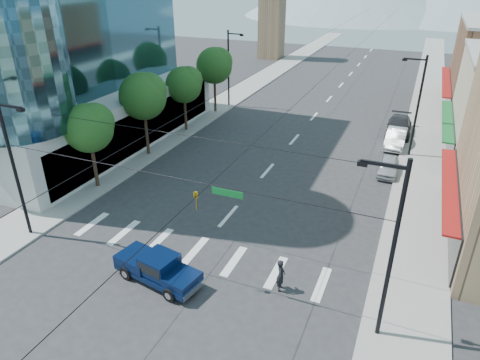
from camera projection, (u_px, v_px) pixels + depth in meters
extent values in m
plane|color=#28282B|center=(185.00, 266.00, 24.61)|extent=(160.00, 160.00, 0.00)
cube|color=gray|center=(250.00, 86.00, 61.74)|extent=(4.00, 120.00, 0.15)
cube|color=gray|center=(428.00, 105.00, 53.35)|extent=(4.00, 120.00, 0.15)
cube|color=#B7B7B2|center=(27.00, 107.00, 44.30)|extent=(29.00, 26.00, 5.00)
cube|color=#8C6B4C|center=(272.00, 7.00, 77.47)|extent=(4.00, 4.00, 18.00)
cylinder|color=black|center=(94.00, 160.00, 32.46)|extent=(0.28, 0.28, 4.55)
sphere|color=#204517|center=(88.00, 128.00, 31.30)|extent=(3.64, 3.64, 3.64)
sphere|color=#204517|center=(95.00, 122.00, 31.23)|extent=(2.86, 2.86, 2.86)
cylinder|color=black|center=(146.00, 128.00, 38.10)|extent=(0.28, 0.28, 5.11)
sphere|color=#204517|center=(143.00, 96.00, 36.80)|extent=(4.09, 4.09, 4.09)
sphere|color=#204517|center=(148.00, 91.00, 36.73)|extent=(3.21, 3.21, 3.21)
cylinder|color=black|center=(185.00, 110.00, 44.00)|extent=(0.28, 0.28, 4.55)
sphere|color=#204517|center=(184.00, 85.00, 42.84)|extent=(3.64, 3.64, 3.64)
sphere|color=#204517|center=(188.00, 81.00, 42.77)|extent=(2.86, 2.86, 2.86)
cylinder|color=black|center=(215.00, 91.00, 49.64)|extent=(0.28, 0.28, 5.11)
sphere|color=#204517|center=(214.00, 66.00, 48.34)|extent=(4.09, 4.09, 4.09)
sphere|color=#204517|center=(218.00, 62.00, 48.27)|extent=(3.21, 3.21, 3.21)
cylinder|color=black|center=(15.00, 171.00, 25.56)|extent=(0.20, 0.20, 9.00)
cylinder|color=black|center=(392.00, 256.00, 18.01)|extent=(0.20, 0.20, 9.00)
cylinder|color=black|center=(168.00, 176.00, 21.03)|extent=(21.60, 0.04, 0.04)
imported|color=gold|center=(196.00, 201.00, 20.97)|extent=(0.16, 0.20, 1.00)
cube|color=#0C6626|center=(227.00, 193.00, 20.02)|extent=(1.60, 0.06, 0.35)
cylinder|color=black|center=(228.00, 69.00, 51.11)|extent=(0.20, 0.20, 9.00)
cube|color=black|center=(235.00, 34.00, 48.97)|extent=(1.80, 0.12, 0.12)
cube|color=black|center=(242.00, 35.00, 48.73)|extent=(0.40, 0.25, 0.18)
cylinder|color=black|center=(418.00, 108.00, 36.96)|extent=(0.20, 0.20, 9.00)
cube|color=black|center=(415.00, 59.00, 35.45)|extent=(1.80, 0.12, 0.12)
cube|color=black|center=(405.00, 60.00, 35.78)|extent=(0.40, 0.25, 0.18)
cube|color=#08173C|center=(158.00, 273.00, 23.26)|extent=(5.21, 2.67, 0.32)
cube|color=#08173C|center=(183.00, 280.00, 22.23)|extent=(1.73, 1.95, 0.50)
cube|color=#08173C|center=(159.00, 264.00, 22.85)|extent=(1.99, 1.95, 0.99)
cube|color=black|center=(159.00, 262.00, 22.81)|extent=(1.82, 1.95, 0.54)
cube|color=#08173C|center=(138.00, 258.00, 23.79)|extent=(2.37, 2.15, 0.59)
cube|color=silver|center=(194.00, 290.00, 22.04)|extent=(0.42, 1.71, 0.32)
cube|color=silver|center=(126.00, 258.00, 24.48)|extent=(0.42, 1.71, 0.27)
cylinder|color=black|center=(170.00, 295.00, 21.89)|extent=(0.79, 0.40, 0.76)
cylinder|color=black|center=(191.00, 277.00, 23.18)|extent=(0.79, 0.40, 0.76)
cylinder|color=black|center=(126.00, 273.00, 23.45)|extent=(0.79, 0.40, 0.76)
cylinder|color=black|center=(148.00, 257.00, 24.73)|extent=(0.79, 0.40, 0.76)
imported|color=black|center=(281.00, 275.00, 22.43)|extent=(0.61, 0.78, 1.88)
imported|color=#B9BABF|center=(388.00, 166.00, 35.34)|extent=(1.69, 4.02, 1.36)
imported|color=silver|center=(396.00, 138.00, 40.79)|extent=(1.82, 5.05, 1.66)
imported|color=#2C2B2E|center=(399.00, 126.00, 43.70)|extent=(2.48, 5.88, 1.69)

